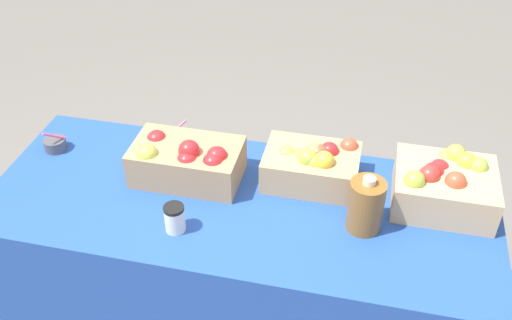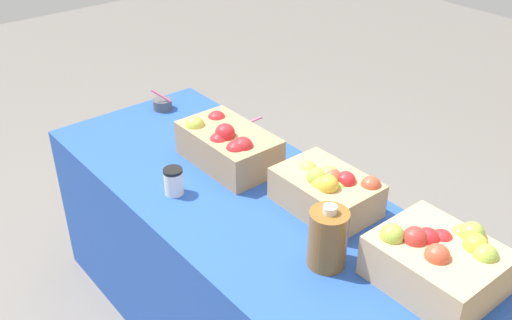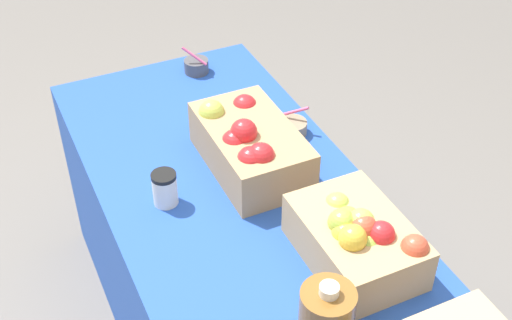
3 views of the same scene
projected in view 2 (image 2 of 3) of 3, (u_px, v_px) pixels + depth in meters
The scene contains 8 objects.
table at pixel (248, 270), 2.40m from camera, with size 1.90×0.76×0.74m, color #234CAD.
apple_crate_left at pixel (438, 260), 1.76m from camera, with size 0.36×0.30×0.19m.
apple_crate_middle at pixel (327, 189), 2.09m from camera, with size 0.36×0.25×0.18m.
apple_crate_right at pixel (227, 145), 2.36m from camera, with size 0.41×0.24×0.20m.
sample_bowl_near at pixel (163, 104), 2.81m from camera, with size 0.09×0.10×0.11m.
sample_bowl_mid at pixel (251, 134), 2.56m from camera, with size 0.10×0.10×0.10m.
cider_jug at pixel (328, 238), 1.82m from camera, with size 0.13×0.13×0.22m.
coffee_cup at pixel (174, 181), 2.19m from camera, with size 0.07×0.07×0.11m.
Camera 2 is at (1.43, -1.13, 1.99)m, focal length 41.38 mm.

